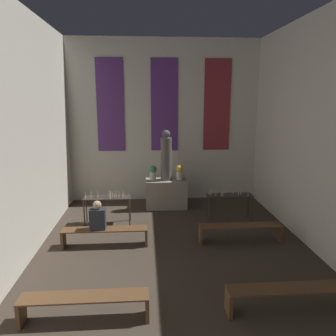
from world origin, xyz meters
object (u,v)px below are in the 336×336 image
(pew_second_right, at_px, (288,294))
(flower_vase_right, at_px, (179,172))
(candle_rack_left, at_px, (107,201))
(person_seated, at_px, (98,217))
(candle_rack_right, at_px, (229,198))
(flower_vase_left, at_px, (153,172))
(pew_back_left, at_px, (105,233))
(pew_back_right, at_px, (240,229))
(statue, at_px, (166,157))
(pew_second_left, at_px, (85,302))
(altar, at_px, (166,194))

(pew_second_right, bearing_deg, flower_vase_right, 102.60)
(candle_rack_left, xyz_separation_m, pew_second_right, (3.34, -4.11, -0.35))
(pew_second_right, distance_m, person_seated, 4.35)
(candle_rack_right, height_order, person_seated, person_seated)
(flower_vase_left, relative_size, flower_vase_right, 1.00)
(flower_vase_right, height_order, pew_back_left, flower_vase_right)
(candle_rack_right, bearing_deg, person_seated, -157.67)
(pew_back_right, bearing_deg, candle_rack_right, 86.69)
(statue, height_order, pew_second_left, statue)
(candle_rack_left, bearing_deg, person_seated, -92.72)
(flower_vase_left, height_order, candle_rack_left, flower_vase_left)
(altar, xyz_separation_m, pew_back_right, (1.63, -2.71, -0.14))
(altar, bearing_deg, candle_rack_right, -36.78)
(flower_vase_right, relative_size, pew_second_right, 0.23)
(altar, xyz_separation_m, pew_second_left, (-1.63, -5.39, -0.14))
(candle_rack_right, relative_size, person_seated, 1.86)
(statue, height_order, candle_rack_left, statue)
(pew_back_right, bearing_deg, pew_back_left, 180.00)
(pew_second_left, bearing_deg, pew_back_right, 39.56)
(flower_vase_left, relative_size, candle_rack_left, 0.36)
(pew_back_right, distance_m, person_seated, 3.43)
(pew_second_right, bearing_deg, pew_back_right, 90.00)
(flower_vase_left, bearing_deg, pew_second_right, -69.24)
(pew_second_left, bearing_deg, candle_rack_left, 91.18)
(flower_vase_right, distance_m, candle_rack_right, 1.88)
(candle_rack_right, bearing_deg, pew_back_right, -93.31)
(candle_rack_left, relative_size, person_seated, 1.86)
(pew_second_left, distance_m, pew_back_right, 4.22)
(pew_second_left, bearing_deg, person_seated, 93.25)
(candle_rack_right, relative_size, pew_second_left, 0.64)
(pew_second_right, bearing_deg, person_seated, 141.73)
(flower_vase_right, xyz_separation_m, person_seated, (-2.20, -2.71, -0.44))
(altar, height_order, person_seated, person_seated)
(pew_second_left, height_order, pew_second_right, same)
(altar, distance_m, statue, 1.18)
(pew_back_left, bearing_deg, person_seated, 180.00)
(pew_second_right, bearing_deg, pew_second_left, 180.00)
(pew_second_left, xyz_separation_m, pew_back_right, (3.25, 2.69, 0.00))
(altar, height_order, flower_vase_right, flower_vase_right)
(flower_vase_right, height_order, pew_second_right, flower_vase_right)
(pew_second_right, relative_size, pew_back_left, 1.00)
(altar, distance_m, pew_back_right, 3.16)
(flower_vase_right, distance_m, pew_second_right, 5.59)
(candle_rack_right, bearing_deg, flower_vase_right, 135.27)
(candle_rack_right, distance_m, pew_second_right, 4.13)
(flower_vase_left, relative_size, person_seated, 0.67)
(pew_second_left, bearing_deg, statue, 73.23)
(statue, distance_m, candle_rack_left, 2.35)
(pew_back_right, bearing_deg, candle_rack_left, 156.83)
(flower_vase_right, xyz_separation_m, pew_second_right, (1.21, -5.39, -0.84))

